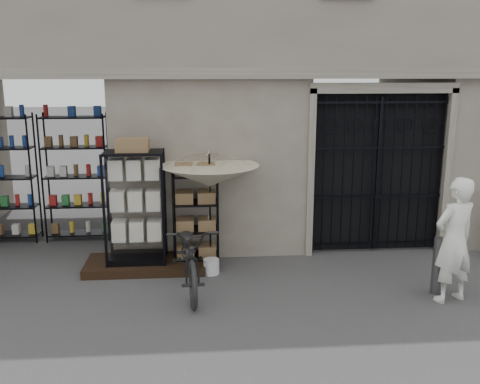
{
  "coord_description": "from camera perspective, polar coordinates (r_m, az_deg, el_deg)",
  "views": [
    {
      "loc": [
        -1.47,
        -7.12,
        3.36
      ],
      "look_at": [
        -0.8,
        1.4,
        1.35
      ],
      "focal_mm": 40.0,
      "sensor_mm": 36.0,
      "label": 1
    }
  ],
  "objects": [
    {
      "name": "white_bucket",
      "position": [
        8.96,
        -3.08,
        -7.94
      ],
      "size": [
        0.35,
        0.35,
        0.25
      ],
      "primitive_type": "cylinder",
      "rotation": [
        0.0,
        0.0,
        -0.44
      ],
      "color": "silver",
      "rests_on": "ground"
    },
    {
      "name": "iron_gate",
      "position": [
        10.1,
        14.18,
        2.22
      ],
      "size": [
        2.5,
        0.21,
        3.0
      ],
      "color": "black",
      "rests_on": "ground"
    },
    {
      "name": "market_umbrella",
      "position": [
        8.86,
        -3.27,
        2.37
      ],
      "size": [
        1.8,
        1.82,
        2.35
      ],
      "rotation": [
        0.0,
        0.0,
        0.29
      ],
      "color": "black",
      "rests_on": "ground"
    },
    {
      "name": "ground",
      "position": [
        8.01,
        6.65,
        -11.67
      ],
      "size": [
        80.0,
        80.0,
        0.0
      ],
      "primitive_type": "plane",
      "color": "black",
      "rests_on": "ground"
    },
    {
      "name": "main_building",
      "position": [
        11.27,
        3.19,
        19.03
      ],
      "size": [
        14.0,
        4.0,
        9.0
      ],
      "primitive_type": "cube",
      "color": "gray",
      "rests_on": "ground"
    },
    {
      "name": "wire_rack",
      "position": [
        9.15,
        -4.72,
        -2.86
      ],
      "size": [
        0.89,
        0.77,
        1.69
      ],
      "rotation": [
        0.0,
        0.0,
        0.39
      ],
      "color": "black",
      "rests_on": "ground"
    },
    {
      "name": "steel_bollard",
      "position": [
        8.64,
        20.33,
        -7.38
      ],
      "size": [
        0.21,
        0.21,
        0.88
      ],
      "primitive_type": "cylinder",
      "rotation": [
        0.0,
        0.0,
        -0.37
      ],
      "color": "#57585A",
      "rests_on": "ground"
    },
    {
      "name": "step_platform",
      "position": [
        9.31,
        -10.02,
        -7.62
      ],
      "size": [
        2.0,
        0.9,
        0.15
      ],
      "primitive_type": "cube",
      "color": "black",
      "rests_on": "ground"
    },
    {
      "name": "shop_recess",
      "position": [
        10.53,
        -21.16,
        2.17
      ],
      "size": [
        3.0,
        1.7,
        3.0
      ],
      "primitive_type": "cube",
      "color": "black",
      "rests_on": "ground"
    },
    {
      "name": "display_cabinet",
      "position": [
        9.04,
        -11.08,
        -2.2
      ],
      "size": [
        1.09,
        0.9,
        2.03
      ],
      "rotation": [
        0.0,
        0.0,
        -0.42
      ],
      "color": "black",
      "rests_on": "step_platform"
    },
    {
      "name": "shop_shelving",
      "position": [
        11.06,
        -20.58,
        1.39
      ],
      "size": [
        2.7,
        0.5,
        2.5
      ],
      "primitive_type": "cube",
      "color": "black",
      "rests_on": "ground"
    },
    {
      "name": "shopkeeper",
      "position": [
        8.62,
        21.34,
        -10.68
      ],
      "size": [
        1.24,
        1.97,
        0.44
      ],
      "primitive_type": "imported",
      "rotation": [
        0.0,
        0.0,
        3.47
      ],
      "color": "white",
      "rests_on": "ground"
    },
    {
      "name": "bicycle",
      "position": [
        8.45,
        -5.26,
        -10.25
      ],
      "size": [
        0.83,
        1.16,
        2.09
      ],
      "primitive_type": "imported",
      "rotation": [
        0.0,
        0.0,
        0.09
      ],
      "color": "black",
      "rests_on": "ground"
    }
  ]
}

